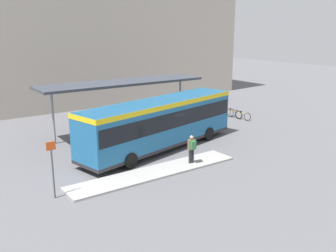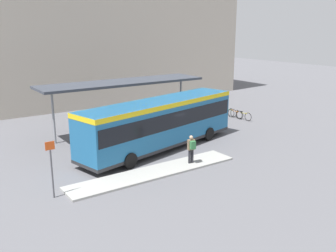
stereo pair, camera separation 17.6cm
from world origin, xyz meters
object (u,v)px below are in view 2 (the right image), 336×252
at_px(city_bus, 160,121).
at_px(bicycle_blue, 221,111).
at_px(bicycle_green, 230,112).
at_px(platform_sign, 52,167).
at_px(bicycle_orange, 235,114).
at_px(pedestrian_waiting, 191,148).
at_px(bicycle_yellow, 244,116).

bearing_deg(city_bus, bicycle_blue, 14.28).
height_order(bicycle_green, platform_sign, platform_sign).
bearing_deg(bicycle_blue, bicycle_orange, 12.19).
distance_m(pedestrian_waiting, bicycle_green, 13.35).
distance_m(city_bus, bicycle_blue, 11.65).
relative_size(bicycle_orange, bicycle_blue, 1.14).
bearing_deg(pedestrian_waiting, bicycle_orange, -47.93).
bearing_deg(bicycle_orange, bicycle_blue, -1.97).
distance_m(bicycle_orange, bicycle_blue, 1.77).
bearing_deg(bicycle_green, pedestrian_waiting, 126.54).
xyz_separation_m(pedestrian_waiting, bicycle_blue, (10.51, 8.82, -0.74)).
xyz_separation_m(bicycle_blue, platform_sign, (-18.60, -8.53, 1.21)).
bearing_deg(bicycle_orange, bicycle_yellow, -177.38).
height_order(bicycle_orange, bicycle_green, bicycle_orange).
relative_size(bicycle_green, bicycle_blue, 1.13).
xyz_separation_m(city_bus, bicycle_yellow, (10.47, 2.58, -1.54)).
relative_size(bicycle_blue, platform_sign, 0.56).
distance_m(bicycle_green, bicycle_blue, 0.91).
height_order(bicycle_orange, platform_sign, platform_sign).
relative_size(city_bus, bicycle_orange, 7.00).
height_order(city_bus, platform_sign, city_bus).
bearing_deg(city_bus, bicycle_yellow, 1.15).
bearing_deg(bicycle_orange, city_bus, 104.08).
bearing_deg(bicycle_blue, platform_sign, -55.61).
xyz_separation_m(bicycle_yellow, bicycle_blue, (-0.18, 2.66, -0.03)).
height_order(city_bus, bicycle_orange, city_bus).
xyz_separation_m(bicycle_yellow, bicycle_orange, (-0.11, 0.89, 0.01)).
bearing_deg(city_bus, platform_sign, -171.06).
bearing_deg(bicycle_yellow, platform_sign, -77.00).
bearing_deg(bicycle_blue, pedestrian_waiting, -40.23).
relative_size(bicycle_yellow, bicycle_blue, 1.12).
xyz_separation_m(bicycle_orange, bicycle_green, (0.13, 0.89, -0.00)).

